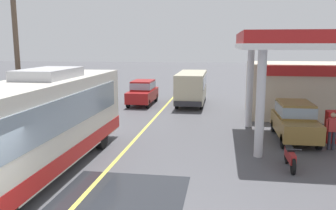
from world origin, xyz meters
The scene contains 11 objects.
ground centered at (0.00, 20.00, 0.00)m, with size 120.00×120.00×0.00m, color #4C4C51.
lane_divider_stripe centered at (0.00, 15.00, 0.00)m, with size 0.16×50.00×0.01m, color #D8CC4C.
wet_puddle_patch centered at (1.13, 2.43, 0.00)m, with size 3.91×4.63×0.01m, color #26282D.
coach_bus_main centered at (-2.21, 4.23, 1.72)m, with size 2.60×11.04×3.69m.
gas_station_roadside centered at (9.35, 14.31, 2.63)m, with size 9.10×11.95×5.10m.
car_at_pump centered at (7.63, 10.40, 1.01)m, with size 1.70×4.20×1.82m.
minibus_opposing_lane centered at (1.85, 19.64, 1.47)m, with size 2.04×6.13×2.44m.
motorcycle_parked_forecourt centered at (6.67, 6.17, 0.44)m, with size 0.55×1.80×0.92m.
pedestrian_near_pump centered at (8.91, 8.87, 0.93)m, with size 0.55×0.22×1.66m.
car_trailing_behind_bus centered at (-1.83, 19.08, 1.01)m, with size 1.70×4.20×1.82m.
utility_pole_roadside centered at (-5.54, 8.65, 4.16)m, with size 1.80×0.24×7.97m.
Camera 1 is at (4.06, -6.83, 4.58)m, focal length 37.41 mm.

